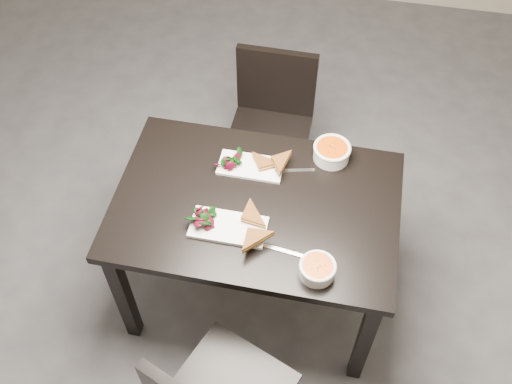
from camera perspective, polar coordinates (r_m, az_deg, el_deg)
ground at (r=3.26m, az=-6.39°, el=-4.63°), size 5.00×5.00×0.00m
table at (r=2.53m, az=-0.00°, el=-2.35°), size 1.20×0.80×0.75m
chair_far at (r=3.16m, az=1.54°, el=7.12°), size 0.43×0.43×0.85m
plate_near at (r=2.37m, az=-2.71°, el=-3.44°), size 0.31×0.15×0.02m
sandwich_near at (r=2.34m, az=-1.11°, el=-2.95°), size 0.17×0.14×0.05m
salad_near at (r=2.37m, az=-5.10°, el=-2.64°), size 0.10×0.09×0.04m
soup_bowl_near at (r=2.24m, az=6.01°, el=-7.45°), size 0.14×0.14×0.06m
cutlery_near at (r=2.32m, az=2.74°, el=-5.75°), size 0.18×0.04×0.00m
plate_far at (r=2.57m, az=-0.53°, el=2.51°), size 0.28×0.14×0.01m
sandwich_far at (r=2.53m, az=0.84°, el=2.48°), size 0.18×0.16×0.05m
salad_far at (r=2.56m, az=-2.72°, el=3.23°), size 0.09×0.08×0.04m
soup_bowl_far at (r=2.60m, az=7.40°, el=3.94°), size 0.17×0.17×0.07m
cutlery_far at (r=2.57m, az=3.73°, el=2.12°), size 0.18×0.06×0.00m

